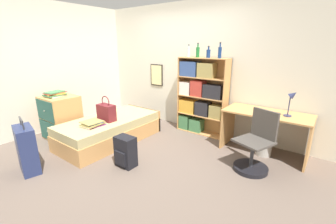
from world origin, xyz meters
The scene contains 19 objects.
ground_plane centered at (0.00, 0.00, 0.00)m, with size 14.00×14.00×0.00m, color #66564C.
wall_back centered at (0.00, 1.59, 1.30)m, with size 10.00×0.09×2.60m.
wall_left centered at (-2.16, 0.00, 1.30)m, with size 0.06×10.00×2.60m.
bed centered at (-0.66, 0.02, 0.22)m, with size 0.92×1.89×0.44m.
handbag centered at (-0.61, -0.09, 0.60)m, with size 0.34×0.18×0.45m.
book_stack_on_bed centered at (-0.57, -0.42, 0.48)m, with size 0.32×0.37×0.08m.
suitcase centered at (-0.75, -1.40, 0.34)m, with size 0.49×0.32×0.80m.
dresser centered at (-1.55, -0.45, 0.41)m, with size 0.63×0.59×0.83m.
magazine_pile_on_dresser centered at (-1.60, -0.48, 0.87)m, with size 0.31×0.39×0.09m.
bookcase centered at (0.45, 1.40, 0.77)m, with size 1.02×0.28×1.53m.
bottle_green centered at (0.14, 1.44, 1.62)m, with size 0.07×0.07×0.24m.
bottle_brown centered at (0.39, 1.37, 1.63)m, with size 0.07×0.07×0.27m.
bottle_clear centered at (0.62, 1.37, 1.61)m, with size 0.07×0.07×0.21m.
bottle_blue centered at (0.84, 1.36, 1.64)m, with size 0.06×0.06×0.28m.
desk centered at (1.80, 1.23, 0.51)m, with size 1.33×0.63×0.72m.
desk_lamp centered at (2.12, 1.20, 0.99)m, with size 0.16×0.11×0.41m.
desk_chair centered at (1.83, 0.59, 0.28)m, with size 0.57×0.57×0.89m.
backpack centered at (0.26, -0.47, 0.23)m, with size 0.30×0.23×0.47m.
waste_bin centered at (1.83, 1.17, 0.13)m, with size 0.25×0.25×0.25m.
Camera 1 is at (2.60, -2.51, 1.77)m, focal length 24.00 mm.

